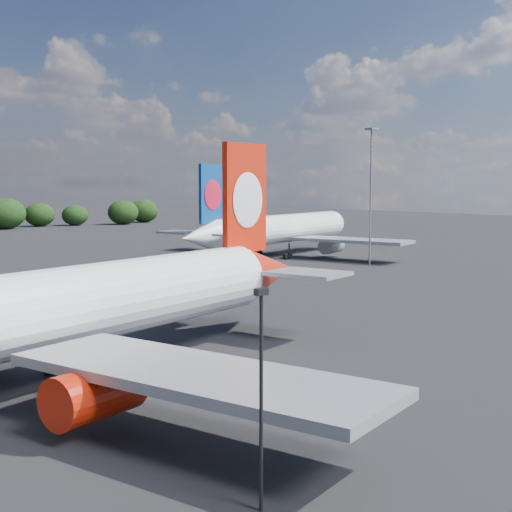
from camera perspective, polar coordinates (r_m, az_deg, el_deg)
qantas_airliner at (r=49.00m, az=-14.31°, el=-4.03°), size 50.93×48.81×16.85m
china_southern_airliner at (r=127.52m, az=1.56°, el=2.08°), size 49.14×47.13×16.32m
apron_lamp_post at (r=29.15m, az=0.42°, el=-10.37°), size 0.55×0.30×9.23m
floodlight_mast_near at (r=117.09m, az=9.18°, el=6.26°), size 1.60×1.60×22.17m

